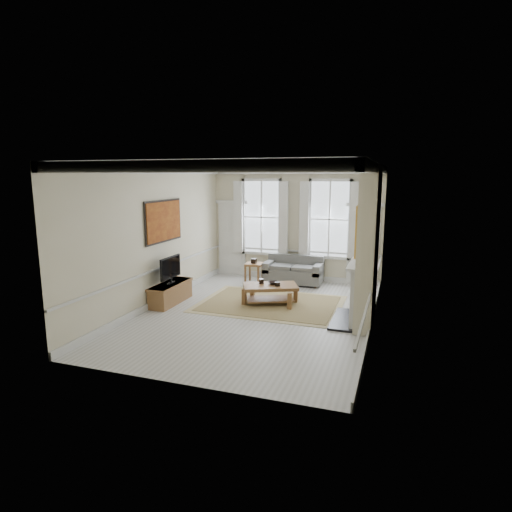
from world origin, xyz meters
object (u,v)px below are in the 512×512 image
(coffee_table, at_px, (270,288))
(tv_stand, at_px, (171,293))
(side_table, at_px, (254,267))
(sofa, at_px, (294,272))

(coffee_table, bearing_deg, tv_stand, 172.67)
(side_table, height_order, tv_stand, side_table)
(side_table, distance_m, coffee_table, 2.22)
(side_table, xyz_separation_m, tv_stand, (-1.31, -2.65, -0.23))
(sofa, xyz_separation_m, side_table, (-1.14, -0.34, 0.14))
(sofa, bearing_deg, side_table, -163.64)
(sofa, distance_m, tv_stand, 3.86)
(side_table, bearing_deg, sofa, 16.36)
(tv_stand, bearing_deg, coffee_table, 16.56)
(sofa, bearing_deg, coffee_table, -91.16)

